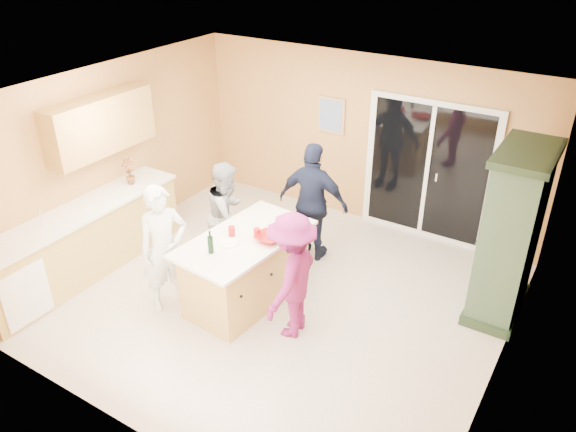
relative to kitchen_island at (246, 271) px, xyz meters
The scene contains 22 objects.
floor 0.55m from the kitchen_island, 47.16° to the left, with size 5.50×5.50×0.00m, color beige.
ceiling 2.20m from the kitchen_island, 47.16° to the left, with size 5.50×5.00×0.10m, color white.
wall_back 2.90m from the kitchen_island, 85.05° to the left, with size 5.50×0.10×2.60m, color #EEA062.
wall_front 2.42m from the kitchen_island, 83.91° to the right, with size 5.50×0.10×2.60m, color #EEA062.
wall_left 2.67m from the kitchen_island, behind, with size 0.10×5.00×2.60m, color #EEA062.
wall_right 3.12m from the kitchen_island, ahead, with size 0.10×5.00×2.60m, color #EEA062.
left_cabinet_run 2.35m from the kitchen_island, 160.28° to the right, with size 0.65×3.05×1.24m.
upper_cabinets 2.75m from the kitchen_island, behind, with size 0.35×1.60×0.75m, color tan.
sliding_door 3.08m from the kitchen_island, 64.66° to the left, with size 1.90×0.07×2.10m.
framed_picture 2.99m from the kitchen_island, 96.49° to the left, with size 0.46×0.04×0.56m.
kitchen_island is the anchor object (origin of this frame).
green_hutch 3.16m from the kitchen_island, 28.36° to the left, with size 0.61×1.15×2.12m.
woman_white 1.03m from the kitchen_island, 142.67° to the right, with size 0.59×0.39×1.62m, color white.
woman_grey 0.96m from the kitchen_island, 140.31° to the left, with size 0.73×0.57×1.50m, color gray.
woman_navy 1.40m from the kitchen_island, 81.50° to the left, with size 1.00×0.42×1.71m, color #1A2039.
woman_magenta 0.89m from the kitchen_island, 15.23° to the right, with size 0.99×0.57×1.54m, color #831C5C.
serving_bowl 0.61m from the kitchen_island, 18.34° to the left, with size 0.32×0.32×0.08m, color #A91214.
tulip_vase 2.35m from the kitchen_island, behind, with size 0.22×0.15×0.41m, color red.
tumbler_near 0.56m from the kitchen_island, 34.11° to the left, with size 0.08×0.08×0.12m, color #A91214.
tumbler_far 0.57m from the kitchen_island, 165.01° to the right, with size 0.08×0.08×0.12m, color #A91214.
wine_bottle 0.77m from the kitchen_island, 105.11° to the right, with size 0.07×0.07×0.29m.
white_plate 0.54m from the kitchen_island, 108.86° to the right, with size 0.22×0.22×0.02m, color white.
Camera 1 is at (3.24, -4.88, 4.35)m, focal length 35.00 mm.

